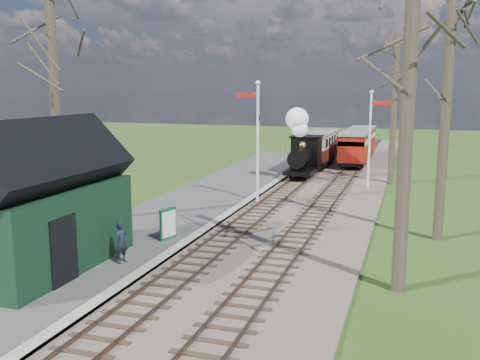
% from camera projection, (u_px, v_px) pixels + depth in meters
% --- Properties ---
extents(ground, '(140.00, 140.00, 0.00)m').
position_uv_depth(ground, '(90.00, 351.00, 12.05)').
color(ground, '#2D5119').
rests_on(ground, ground).
extents(distant_hills, '(114.40, 48.00, 22.02)m').
position_uv_depth(distant_hills, '(367.00, 247.00, 74.71)').
color(distant_hills, '#385B23').
rests_on(distant_hills, ground).
extents(ballast_bed, '(8.00, 60.00, 0.10)m').
position_uv_depth(ballast_bed, '(317.00, 185.00, 32.26)').
color(ballast_bed, brown).
rests_on(ballast_bed, ground).
extents(track_near, '(1.60, 60.00, 0.15)m').
position_uv_depth(track_near, '(296.00, 183.00, 32.64)').
color(track_near, brown).
rests_on(track_near, ground).
extents(track_far, '(1.60, 60.00, 0.15)m').
position_uv_depth(track_far, '(338.00, 186.00, 31.85)').
color(track_far, brown).
rests_on(track_far, ground).
extents(platform, '(5.00, 44.00, 0.20)m').
position_uv_depth(platform, '(191.00, 207.00, 26.22)').
color(platform, '#474442').
rests_on(platform, ground).
extents(coping_strip, '(0.40, 44.00, 0.21)m').
position_uv_depth(coping_strip, '(236.00, 210.00, 25.51)').
color(coping_strip, '#B2AD9E').
rests_on(coping_strip, ground).
extents(station_shed, '(3.25, 6.30, 4.78)m').
position_uv_depth(station_shed, '(41.00, 204.00, 16.72)').
color(station_shed, black).
rests_on(station_shed, platform).
extents(semaphore_near, '(1.22, 0.24, 6.22)m').
position_uv_depth(semaphore_near, '(256.00, 133.00, 26.65)').
color(semaphore_near, silver).
rests_on(semaphore_near, ground).
extents(semaphore_far, '(1.22, 0.24, 5.72)m').
position_uv_depth(semaphore_far, '(371.00, 132.00, 30.75)').
color(semaphore_far, silver).
rests_on(semaphore_far, ground).
extents(bare_trees, '(15.51, 22.39, 12.00)m').
position_uv_depth(bare_trees, '(266.00, 105.00, 20.21)').
color(bare_trees, '#382D23').
rests_on(bare_trees, ground).
extents(fence_line, '(12.60, 0.08, 1.00)m').
position_uv_depth(fence_line, '(334.00, 151.00, 45.59)').
color(fence_line, slate).
rests_on(fence_line, ground).
extents(locomotive, '(1.79, 4.18, 4.48)m').
position_uv_depth(locomotive, '(303.00, 148.00, 34.15)').
color(locomotive, black).
rests_on(locomotive, ground).
extents(coach, '(2.09, 7.17, 2.20)m').
position_uv_depth(coach, '(319.00, 146.00, 39.92)').
color(coach, black).
rests_on(coach, ground).
extents(red_carriage_a, '(1.97, 4.89, 2.08)m').
position_uv_depth(red_carriage_a, '(354.00, 148.00, 39.40)').
color(red_carriage_a, black).
rests_on(red_carriage_a, ground).
extents(red_carriage_b, '(1.97, 4.89, 2.08)m').
position_uv_depth(red_carriage_b, '(362.00, 141.00, 44.55)').
color(red_carriage_b, black).
rests_on(red_carriage_b, ground).
extents(sign_board, '(0.33, 0.81, 1.20)m').
position_uv_depth(sign_board, '(168.00, 224.00, 20.14)').
color(sign_board, '#104C30').
rests_on(sign_board, platform).
extents(bench, '(0.66, 1.37, 0.75)m').
position_uv_depth(bench, '(95.00, 246.00, 18.15)').
color(bench, '#4F331C').
rests_on(bench, platform).
extents(person, '(0.46, 0.57, 1.37)m').
position_uv_depth(person, '(121.00, 242.00, 17.45)').
color(person, black).
rests_on(person, platform).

